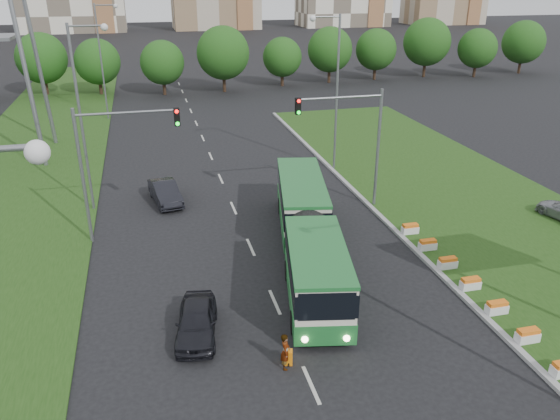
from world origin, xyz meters
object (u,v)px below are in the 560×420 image
object	(u,v)px
traffic_mast_median	(356,132)
car_left_near	(196,321)
pedestrian	(285,351)
shopping_trolley	(288,357)
traffic_mast_left	(110,153)
articulated_bus	(305,231)
car_left_far	(165,192)

from	to	relation	value
traffic_mast_median	car_left_near	bearing A→B (deg)	-134.95
car_left_near	pedestrian	bearing A→B (deg)	-34.17
pedestrian	shopping_trolley	world-z (taller)	pedestrian
traffic_mast_left	shopping_trolley	distance (m)	16.00
articulated_bus	shopping_trolley	distance (m)	9.20
articulated_bus	pedestrian	xyz separation A→B (m)	(-3.36, -8.72, -0.90)
car_left_far	traffic_mast_left	bearing A→B (deg)	-129.93
articulated_bus	shopping_trolley	xyz separation A→B (m)	(-3.20, -8.52, -1.38)
car_left_near	pedestrian	xyz separation A→B (m)	(3.20, -3.06, 0.08)
pedestrian	shopping_trolley	distance (m)	0.55
car_left_near	shopping_trolley	xyz separation A→B (m)	(3.36, -2.85, -0.40)
traffic_mast_left	pedestrian	world-z (taller)	traffic_mast_left
articulated_bus	traffic_mast_median	bearing A→B (deg)	61.24
shopping_trolley	car_left_far	bearing A→B (deg)	117.69
traffic_mast_left	articulated_bus	distance (m)	11.81
traffic_mast_median	shopping_trolley	world-z (taller)	traffic_mast_median
traffic_mast_left	shopping_trolley	xyz separation A→B (m)	(6.83, -13.57, -5.03)
car_left_near	pedestrian	size ratio (longest dim) A/B	2.64
traffic_mast_median	car_left_far	xyz separation A→B (m)	(-12.18, 4.15, -4.60)
car_left_near	car_left_far	world-z (taller)	car_left_far
traffic_mast_left	articulated_bus	bearing A→B (deg)	-26.74
car_left_near	shopping_trolley	world-z (taller)	car_left_near
traffic_mast_median	car_left_near	world-z (taller)	traffic_mast_median
articulated_bus	car_left_near	bearing A→B (deg)	-127.68
traffic_mast_median	articulated_bus	world-z (taller)	traffic_mast_median
traffic_mast_left	car_left_far	size ratio (longest dim) A/B	1.77
articulated_bus	pedestrian	bearing A→B (deg)	-99.54
traffic_mast_median	car_left_far	bearing A→B (deg)	161.19
traffic_mast_median	car_left_far	size ratio (longest dim) A/B	1.77
traffic_mast_median	traffic_mast_left	xyz separation A→B (m)	(-15.16, -1.00, 0.00)
articulated_bus	traffic_mast_left	bearing A→B (deg)	164.80
traffic_mast_left	car_left_far	bearing A→B (deg)	59.92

